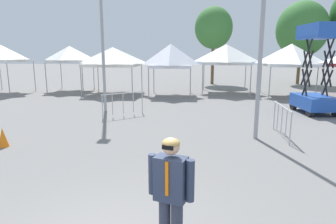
{
  "coord_description": "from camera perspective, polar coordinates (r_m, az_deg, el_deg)",
  "views": [
    {
      "loc": [
        1.13,
        -3.61,
        2.84
      ],
      "look_at": [
        0.42,
        3.97,
        1.3
      ],
      "focal_mm": 31.31,
      "sensor_mm": 36.0,
      "label": 1
    }
  ],
  "objects": [
    {
      "name": "canopy_tent_left_of_center",
      "position": [
        19.68,
        0.56,
        10.88
      ],
      "size": [
        2.8,
        2.8,
        3.42
      ],
      "color": "#9E9EA3",
      "rests_on": "ground"
    },
    {
      "name": "traffic_cone_lot_center",
      "position": [
        10.33,
        -29.47,
        -4.33
      ],
      "size": [
        0.32,
        0.32,
        0.6
      ],
      "primitive_type": "cone",
      "color": "orange",
      "rests_on": "ground"
    },
    {
      "name": "tree_behind_tents_left",
      "position": [
        27.56,
        8.88,
        15.85
      ],
      "size": [
        3.37,
        3.37,
        6.89
      ],
      "color": "brown",
      "rests_on": "ground"
    },
    {
      "name": "traffic_cone_near_barrier",
      "position": [
        6.79,
        1.93,
        -10.63
      ],
      "size": [
        0.32,
        0.32,
        0.58
      ],
      "primitive_type": "cone",
      "color": "orange",
      "rests_on": "ground"
    },
    {
      "name": "canopy_tent_far_left",
      "position": [
        21.44,
        11.27,
        10.94
      ],
      "size": [
        3.47,
        3.47,
        3.43
      ],
      "color": "#9E9EA3",
      "rests_on": "ground"
    },
    {
      "name": "scissor_lift",
      "position": [
        15.56,
        26.77,
        4.33
      ],
      "size": [
        1.64,
        2.44,
        4.13
      ],
      "color": "black",
      "rests_on": "ground"
    },
    {
      "name": "light_pole_opposite_side",
      "position": [
        14.67,
        -12.81,
        17.45
      ],
      "size": [
        0.36,
        0.36,
        7.78
      ],
      "color": "#9E9EA3",
      "rests_on": "ground"
    },
    {
      "name": "crowd_barrier_mid_lot",
      "position": [
        10.72,
        21.34,
        -0.58
      ],
      "size": [
        0.07,
        2.1,
        1.08
      ],
      "color": "#B7BABF",
      "rests_on": "ground"
    },
    {
      "name": "canopy_tent_behind_center",
      "position": [
        20.97,
        -10.69,
        10.52
      ],
      "size": [
        3.56,
        3.56,
        3.23
      ],
      "color": "#9E9EA3",
      "rests_on": "ground"
    },
    {
      "name": "canopy_tent_center",
      "position": [
        23.42,
        -18.59,
        10.6
      ],
      "size": [
        2.9,
        2.9,
        3.34
      ],
      "color": "#9E9EA3",
      "rests_on": "ground"
    },
    {
      "name": "crowd_barrier_by_lift",
      "position": [
        13.44,
        -8.75,
        2.38
      ],
      "size": [
        1.64,
        1.39,
        1.08
      ],
      "color": "#B7BABF",
      "rests_on": "ground"
    },
    {
      "name": "tree_behind_tents_right",
      "position": [
        29.55,
        24.64,
        14.39
      ],
      "size": [
        4.46,
        4.46,
        7.33
      ],
      "color": "brown",
      "rests_on": "ground"
    },
    {
      "name": "person_foreground",
      "position": [
        4.03,
        0.55,
        -15.26
      ],
      "size": [
        0.62,
        0.36,
        1.78
      ],
      "color": "#33384C",
      "rests_on": "ground"
    },
    {
      "name": "canopy_tent_behind_left",
      "position": [
        20.84,
        22.84,
        10.17
      ],
      "size": [
        3.33,
        3.33,
        3.41
      ],
      "color": "#9E9EA3",
      "rests_on": "ground"
    },
    {
      "name": "canopy_tent_right_of_center",
      "position": [
        23.93,
        -29.67,
        9.85
      ],
      "size": [
        3.19,
        3.19,
        3.38
      ],
      "color": "#9E9EA3",
      "rests_on": "ground"
    }
  ]
}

